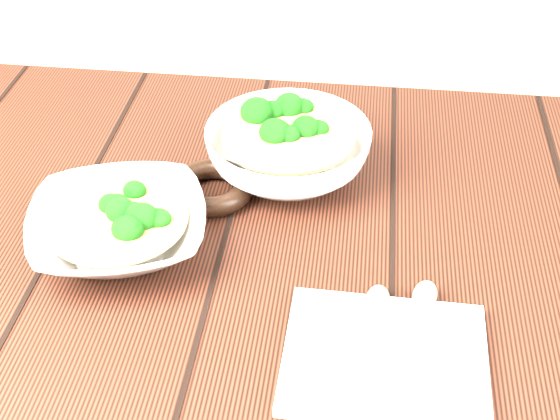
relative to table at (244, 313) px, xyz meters
name	(u,v)px	position (x,y,z in m)	size (l,w,h in m)	color
table	(244,313)	(0.00, 0.00, 0.00)	(1.20, 0.80, 0.75)	#391A10
soup_bowl_front	(118,227)	(-0.14, -0.02, 0.15)	(0.25, 0.25, 0.06)	silver
soup_bowl_back	(288,150)	(0.04, 0.15, 0.16)	(0.27, 0.27, 0.08)	silver
trivet	(212,187)	(-0.05, 0.09, 0.13)	(0.11, 0.11, 0.03)	black
napkin	(385,358)	(0.17, -0.16, 0.13)	(0.20, 0.17, 0.01)	beige
spoon_left	(375,322)	(0.16, -0.12, 0.13)	(0.03, 0.17, 0.01)	#A9A395
spoon_right	(419,316)	(0.21, -0.11, 0.13)	(0.05, 0.17, 0.01)	#A9A395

